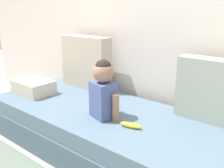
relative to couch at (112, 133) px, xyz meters
The scene contains 8 objects.
ground_plane 0.18m from the couch, ahead, with size 12.00×12.00×0.00m, color #B2ADA3.
back_wall 1.18m from the couch, 90.00° to the left, with size 5.64×0.10×2.39m, color silver.
couch is the anchor object (origin of this frame).
throw_pillow_left 0.90m from the couch, 150.97° to the left, with size 0.59×0.16×0.55m, color #C1B29E.
throw_pillow_right 0.88m from the couch, 29.03° to the left, with size 0.52×0.16×0.48m, color #99A393.
toddler 0.43m from the couch, 89.78° to the right, with size 0.30×0.21×0.47m.
banana 0.37m from the couch, 23.76° to the right, with size 0.17×0.04×0.04m, color yellow.
folded_blanket 0.98m from the couch, behind, with size 0.40×0.28×0.13m, color beige.
Camera 1 is at (1.28, -1.53, 1.22)m, focal length 41.65 mm.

